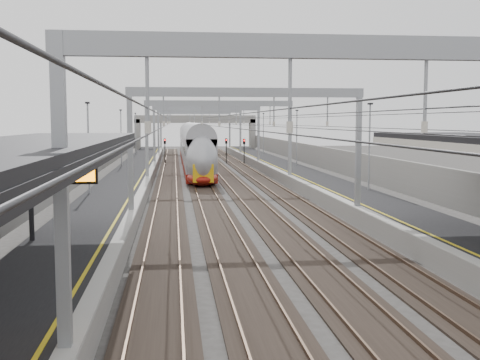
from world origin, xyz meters
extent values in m
cube|color=black|center=(-8.00, 45.00, 0.50)|extent=(4.00, 120.00, 1.00)
cube|color=black|center=(8.00, 45.00, 0.50)|extent=(4.00, 120.00, 1.00)
cube|color=black|center=(-4.50, 45.00, 0.04)|extent=(2.40, 140.00, 0.08)
cube|color=brown|center=(-5.22, 45.00, 0.13)|extent=(0.07, 140.00, 0.14)
cube|color=brown|center=(-3.78, 45.00, 0.13)|extent=(0.07, 140.00, 0.14)
cube|color=black|center=(-1.50, 45.00, 0.04)|extent=(2.40, 140.00, 0.08)
cube|color=brown|center=(-2.22, 45.00, 0.13)|extent=(0.07, 140.00, 0.14)
cube|color=brown|center=(-0.78, 45.00, 0.13)|extent=(0.07, 140.00, 0.14)
cube|color=black|center=(1.50, 45.00, 0.04)|extent=(2.40, 140.00, 0.08)
cube|color=brown|center=(0.78, 45.00, 0.13)|extent=(0.07, 140.00, 0.14)
cube|color=brown|center=(2.22, 45.00, 0.13)|extent=(0.07, 140.00, 0.14)
cube|color=black|center=(4.50, 45.00, 0.04)|extent=(2.40, 140.00, 0.08)
cube|color=brown|center=(3.78, 45.00, 0.13)|extent=(0.07, 140.00, 0.14)
cube|color=brown|center=(5.22, 45.00, 0.13)|extent=(0.07, 140.00, 0.14)
cube|color=#919499|center=(-6.30, 2.00, 4.30)|extent=(0.28, 0.28, 6.60)
cube|color=#919499|center=(0.00, 2.00, 7.35)|extent=(13.00, 0.25, 0.50)
cube|color=#919499|center=(-6.30, 22.00, 4.30)|extent=(0.28, 0.28, 6.60)
cube|color=#919499|center=(6.30, 22.00, 4.30)|extent=(0.28, 0.28, 6.60)
cube|color=#919499|center=(0.00, 22.00, 7.35)|extent=(13.00, 0.25, 0.50)
cube|color=#919499|center=(-6.30, 42.00, 4.30)|extent=(0.28, 0.28, 6.60)
cube|color=#919499|center=(6.30, 42.00, 4.30)|extent=(0.28, 0.28, 6.60)
cube|color=#919499|center=(0.00, 42.00, 7.35)|extent=(13.00, 0.25, 0.50)
cube|color=#919499|center=(-6.30, 62.00, 4.30)|extent=(0.28, 0.28, 6.60)
cube|color=#919499|center=(6.30, 62.00, 4.30)|extent=(0.28, 0.28, 6.60)
cube|color=#919499|center=(0.00, 62.00, 7.35)|extent=(13.00, 0.25, 0.50)
cube|color=#919499|center=(-6.30, 82.00, 4.30)|extent=(0.28, 0.28, 6.60)
cube|color=#919499|center=(6.30, 82.00, 4.30)|extent=(0.28, 0.28, 6.60)
cube|color=#919499|center=(0.00, 82.00, 7.35)|extent=(13.00, 0.25, 0.50)
cube|color=#919499|center=(-6.30, 100.00, 4.30)|extent=(0.28, 0.28, 6.60)
cube|color=#919499|center=(6.30, 100.00, 4.30)|extent=(0.28, 0.28, 6.60)
cube|color=#919499|center=(0.00, 100.00, 7.35)|extent=(13.00, 0.25, 0.50)
cylinder|color=#262628|center=(-4.50, 50.00, 5.50)|extent=(0.03, 140.00, 0.03)
cylinder|color=#262628|center=(-1.50, 50.00, 5.50)|extent=(0.03, 140.00, 0.03)
cylinder|color=#262628|center=(1.50, 50.00, 5.50)|extent=(0.03, 140.00, 0.03)
cylinder|color=#262628|center=(4.50, 50.00, 5.50)|extent=(0.03, 140.00, 0.03)
cylinder|color=black|center=(-9.70, 14.00, 3.00)|extent=(0.20, 0.20, 4.00)
cube|color=black|center=(-6.60, 4.00, 4.55)|extent=(1.60, 0.15, 0.55)
cube|color=orange|center=(-6.60, 3.92, 4.55)|extent=(1.50, 0.02, 0.42)
cube|color=gray|center=(0.00, 100.00, 6.20)|extent=(22.00, 2.20, 1.40)
cube|color=gray|center=(-10.50, 100.00, 3.10)|extent=(1.00, 2.20, 6.20)
cube|color=gray|center=(10.50, 100.00, 3.10)|extent=(1.00, 2.20, 6.20)
cube|color=gray|center=(-11.20, 45.00, 1.60)|extent=(0.30, 120.00, 3.20)
cube|color=gray|center=(11.20, 45.00, 1.60)|extent=(0.30, 120.00, 3.20)
cube|color=maroon|center=(-1.50, 54.97, 0.62)|extent=(2.84, 24.19, 0.84)
cube|color=#95969A|center=(-1.50, 54.97, 2.62)|extent=(2.84, 24.19, 3.15)
cube|color=black|center=(-1.50, 46.51, 0.29)|extent=(2.10, 2.52, 0.53)
cube|color=maroon|center=(-1.50, 79.58, 0.62)|extent=(2.84, 24.19, 0.84)
cube|color=#95969A|center=(-1.50, 79.58, 2.62)|extent=(2.84, 24.19, 3.15)
cube|color=black|center=(-1.50, 71.11, 0.29)|extent=(2.10, 2.52, 0.53)
ellipsoid|color=#95969A|center=(-1.50, 42.67, 2.30)|extent=(2.84, 5.47, 4.42)
cube|color=#E1A60B|center=(-1.50, 40.41, 1.36)|extent=(1.79, 0.12, 1.58)
cube|color=black|center=(-1.50, 40.88, 2.93)|extent=(1.68, 0.60, 0.98)
cylinder|color=black|center=(-5.20, 72.08, 1.50)|extent=(0.12, 0.12, 3.00)
cube|color=black|center=(-5.20, 72.08, 3.10)|extent=(0.32, 0.22, 0.75)
sphere|color=red|center=(-5.20, 71.95, 3.25)|extent=(0.16, 0.16, 0.16)
cylinder|color=black|center=(3.20, 71.71, 1.50)|extent=(0.12, 0.12, 3.00)
cube|color=black|center=(3.20, 71.71, 3.10)|extent=(0.32, 0.22, 0.75)
sphere|color=red|center=(3.20, 71.58, 3.25)|extent=(0.16, 0.16, 0.16)
cylinder|color=black|center=(5.40, 69.35, 1.50)|extent=(0.12, 0.12, 3.00)
cube|color=black|center=(5.40, 69.35, 3.10)|extent=(0.32, 0.22, 0.75)
sphere|color=red|center=(5.40, 69.22, 3.25)|extent=(0.16, 0.16, 0.16)
camera|label=1|loc=(-3.96, -10.69, 5.77)|focal=45.00mm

